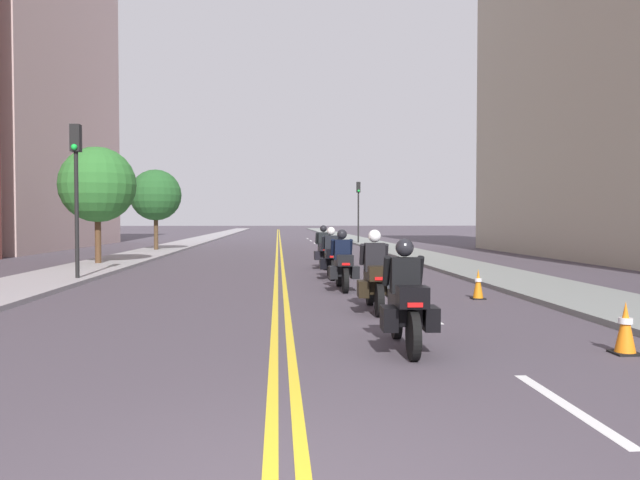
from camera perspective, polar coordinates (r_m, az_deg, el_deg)
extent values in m
plane|color=#463F48|center=(51.93, -3.81, -0.15)|extent=(264.00, 264.00, 0.00)
cube|color=#979396|center=(52.39, -11.44, -0.10)|extent=(2.71, 144.00, 0.12)
cube|color=gray|center=(52.40, 3.81, -0.07)|extent=(2.71, 144.00, 0.12)
cube|color=yellow|center=(51.93, -3.95, -0.15)|extent=(0.12, 132.00, 0.01)
cube|color=yellow|center=(51.93, -3.68, -0.15)|extent=(0.12, 132.00, 0.01)
cube|color=silver|center=(6.81, 21.76, -13.97)|extent=(0.14, 2.40, 0.01)
cube|color=silver|center=(12.38, 9.57, -6.71)|extent=(0.14, 2.40, 0.01)
cube|color=silver|center=(18.22, 5.17, -3.93)|extent=(0.14, 2.40, 0.01)
cube|color=silver|center=(24.14, 2.93, -2.49)|extent=(0.14, 2.40, 0.01)
cube|color=silver|center=(30.09, 1.57, -1.62)|extent=(0.14, 2.40, 0.01)
cube|color=silver|center=(36.06, 0.67, -1.04)|extent=(0.14, 2.40, 0.01)
cube|color=silver|center=(42.04, 0.02, -0.62)|extent=(0.14, 2.40, 0.01)
cube|color=silver|center=(48.02, -0.47, -0.31)|extent=(0.14, 2.40, 0.01)
cube|color=silver|center=(54.01, -0.85, -0.07)|extent=(0.14, 2.40, 0.01)
cube|color=silver|center=(60.00, -1.15, 0.13)|extent=(0.14, 2.40, 0.01)
cube|color=#C4A29D|center=(46.05, -27.07, 14.50)|extent=(9.45, 20.08, 24.12)
cube|color=#B3AD98|center=(36.38, 26.60, 18.56)|extent=(9.19, 19.34, 24.81)
cylinder|color=black|center=(9.77, 7.01, -7.08)|extent=(0.14, 0.66, 0.66)
cylinder|color=black|center=(8.30, 8.58, -8.69)|extent=(0.14, 0.66, 0.66)
cube|color=silver|center=(9.73, 7.02, -5.06)|extent=(0.15, 0.33, 0.04)
cube|color=black|center=(8.99, 7.74, -6.06)|extent=(0.37, 1.16, 0.40)
cube|color=black|center=(8.30, 8.50, -5.20)|extent=(0.41, 0.38, 0.28)
cube|color=red|center=(8.13, 8.73, -5.92)|extent=(0.20, 0.04, 0.06)
cube|color=black|center=(8.52, 6.36, -7.18)|extent=(0.22, 0.45, 0.32)
cube|color=black|center=(8.62, 10.08, -7.09)|extent=(0.22, 0.45, 0.32)
cube|color=#B2C1CC|center=(9.42, 7.28, -3.37)|extent=(0.36, 0.14, 0.36)
cube|color=black|center=(8.89, 7.80, -3.23)|extent=(0.41, 0.28, 0.50)
cylinder|color=black|center=(9.00, 6.14, -2.84)|extent=(0.11, 0.28, 0.45)
cylinder|color=black|center=(9.08, 9.15, -2.81)|extent=(0.11, 0.28, 0.45)
sphere|color=black|center=(8.90, 7.78, -0.70)|extent=(0.26, 0.26, 0.26)
cylinder|color=black|center=(13.46, 4.61, -4.64)|extent=(0.15, 0.64, 0.64)
cylinder|color=black|center=(11.87, 5.48, -5.52)|extent=(0.15, 0.64, 0.64)
cube|color=silver|center=(13.43, 4.61, -3.20)|extent=(0.15, 0.32, 0.04)
cube|color=black|center=(12.64, 5.02, -3.79)|extent=(0.37, 1.24, 0.40)
cube|color=black|center=(11.90, 5.43, -3.08)|extent=(0.41, 0.37, 0.28)
cube|color=red|center=(11.72, 5.55, -3.55)|extent=(0.20, 0.04, 0.06)
cube|color=black|center=(12.14, 3.97, -4.50)|extent=(0.22, 0.45, 0.32)
cube|color=black|center=(12.21, 6.59, -4.47)|extent=(0.22, 0.45, 0.32)
cube|color=#B2C1CC|center=(13.12, 4.75, -1.92)|extent=(0.36, 0.14, 0.36)
cube|color=black|center=(12.55, 5.05, -1.59)|extent=(0.41, 0.27, 0.58)
cylinder|color=black|center=(12.67, 3.89, -1.33)|extent=(0.11, 0.28, 0.45)
cylinder|color=black|center=(12.72, 6.04, -1.32)|extent=(0.11, 0.28, 0.45)
sphere|color=white|center=(12.56, 5.04, 0.37)|extent=(0.26, 0.26, 0.26)
cylinder|color=black|center=(17.13, 1.73, -3.23)|extent=(0.13, 0.64, 0.64)
cylinder|color=black|center=(15.59, 2.35, -3.74)|extent=(0.13, 0.64, 0.64)
cube|color=silver|center=(17.10, 1.73, -2.10)|extent=(0.14, 0.32, 0.04)
cube|color=black|center=(16.34, 2.03, -2.50)|extent=(0.33, 1.19, 0.40)
cube|color=black|center=(15.62, 2.31, -1.89)|extent=(0.40, 0.36, 0.28)
cube|color=red|center=(15.44, 2.40, -2.23)|extent=(0.20, 0.03, 0.06)
cube|color=black|center=(15.85, 1.21, -2.99)|extent=(0.20, 0.44, 0.32)
cube|color=black|center=(15.91, 3.22, -2.98)|extent=(0.20, 0.44, 0.32)
cube|color=#B2C1CC|center=(16.81, 1.84, -1.08)|extent=(0.36, 0.13, 0.36)
cube|color=black|center=(16.26, 2.05, -0.89)|extent=(0.40, 0.26, 0.52)
cylinder|color=black|center=(16.38, 1.15, -0.69)|extent=(0.10, 0.28, 0.45)
cylinder|color=black|center=(16.43, 2.82, -0.68)|extent=(0.10, 0.28, 0.45)
sphere|color=black|center=(16.27, 2.04, 0.53)|extent=(0.26, 0.26, 0.26)
cylinder|color=black|center=(20.34, 0.86, -2.43)|extent=(0.13, 0.63, 0.63)
cylinder|color=black|center=(18.71, 1.19, -2.81)|extent=(0.13, 0.63, 0.63)
cube|color=silver|center=(20.32, 0.86, -1.48)|extent=(0.15, 0.32, 0.04)
cube|color=black|center=(19.51, 1.02, -1.79)|extent=(0.34, 1.26, 0.40)
cube|color=black|center=(18.76, 1.17, -1.27)|extent=(0.41, 0.37, 0.28)
cube|color=red|center=(18.57, 1.21, -1.54)|extent=(0.20, 0.03, 0.06)
cube|color=black|center=(19.00, 0.28, -2.19)|extent=(0.21, 0.44, 0.32)
cube|color=black|center=(19.04, 1.96, -2.18)|extent=(0.21, 0.44, 0.32)
cube|color=#B2C1CC|center=(20.01, 0.92, -0.61)|extent=(0.36, 0.13, 0.36)
cube|color=black|center=(19.43, 1.03, -0.40)|extent=(0.40, 0.27, 0.55)
cylinder|color=black|center=(19.56, 0.30, -0.24)|extent=(0.11, 0.28, 0.45)
cylinder|color=black|center=(19.60, 1.70, -0.23)|extent=(0.11, 0.28, 0.45)
sphere|color=white|center=(19.45, 1.03, 0.83)|extent=(0.26, 0.26, 0.26)
cylinder|color=black|center=(24.21, 0.13, -1.68)|extent=(0.13, 0.68, 0.68)
cylinder|color=black|center=(22.68, 0.50, -1.92)|extent=(0.13, 0.68, 0.68)
cube|color=silver|center=(24.19, 0.13, -0.83)|extent=(0.15, 0.32, 0.04)
cube|color=black|center=(23.43, 0.31, -1.12)|extent=(0.35, 1.18, 0.40)
cube|color=black|center=(22.73, 0.48, -0.65)|extent=(0.41, 0.37, 0.28)
cube|color=red|center=(22.54, 0.53, -0.88)|extent=(0.20, 0.04, 0.06)
cube|color=black|center=(22.95, -0.27, -1.43)|extent=(0.21, 0.45, 0.32)
cube|color=black|center=(23.00, 1.12, -1.42)|extent=(0.21, 0.45, 0.32)
cube|color=#B2C1CC|center=(23.90, 0.19, -0.14)|extent=(0.36, 0.13, 0.36)
cube|color=black|center=(23.36, 0.32, 0.04)|extent=(0.41, 0.27, 0.55)
cylinder|color=black|center=(23.48, -0.30, 0.17)|extent=(0.11, 0.28, 0.45)
cylinder|color=black|center=(23.53, 0.87, 0.17)|extent=(0.11, 0.28, 0.45)
sphere|color=black|center=(23.38, 0.32, 1.06)|extent=(0.26, 0.26, 0.26)
cube|color=black|center=(9.62, 26.23, -9.30)|extent=(0.35, 0.35, 0.03)
cone|color=orange|center=(9.56, 26.26, -7.16)|extent=(0.28, 0.28, 0.70)
cylinder|color=white|center=(9.54, 26.27, -6.67)|extent=(0.19, 0.19, 0.08)
cube|color=black|center=(14.91, 14.32, -5.23)|extent=(0.30, 0.30, 0.03)
cone|color=orange|center=(14.87, 14.33, -3.88)|extent=(0.24, 0.24, 0.68)
cylinder|color=white|center=(14.87, 14.33, -3.57)|extent=(0.16, 0.16, 0.08)
cylinder|color=black|center=(19.67, -21.45, 2.05)|extent=(0.12, 0.12, 3.90)
cube|color=black|center=(19.81, -21.53, 8.71)|extent=(0.28, 0.28, 0.80)
sphere|color=green|center=(19.64, -21.66, 7.94)|extent=(0.18, 0.18, 0.18)
cylinder|color=black|center=(46.85, 3.54, 2.03)|extent=(0.12, 0.12, 3.93)
cube|color=black|center=(46.91, 3.55, 4.86)|extent=(0.28, 0.28, 0.80)
sphere|color=green|center=(46.75, 3.57, 4.53)|extent=(0.18, 0.18, 0.18)
cylinder|color=#523722|center=(26.18, -19.73, 0.13)|extent=(0.24, 0.24, 2.19)
sphere|color=#2F722E|center=(26.21, -19.78, 4.82)|extent=(2.99, 2.99, 2.99)
cylinder|color=#4E3824|center=(36.84, -14.84, 0.69)|extent=(0.24, 0.24, 2.24)
sphere|color=#255C29|center=(36.86, -14.86, 4.02)|extent=(2.92, 2.92, 2.92)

